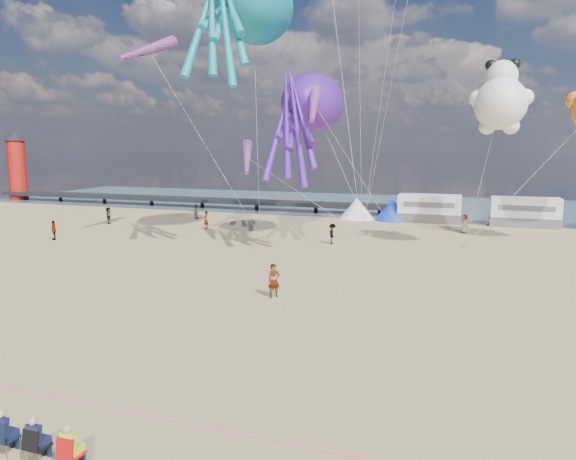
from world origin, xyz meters
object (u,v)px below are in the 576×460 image
at_px(tent_blue, 392,210).
at_px(beachgoer_1, 196,212).
at_px(windsock_left, 148,50).
at_px(windsock_right, 247,157).
at_px(motorhome_1, 525,212).
at_px(standing_person, 274,281).
at_px(tent_white, 357,208).
at_px(sandbag_c, 465,246).
at_px(kite_panda, 500,104).
at_px(beachgoer_2, 332,234).
at_px(beachgoer_5, 206,220).
at_px(beachgoer_4, 109,216).
at_px(kite_octopus_teal, 253,4).
at_px(spectator_row, 6,431).
at_px(beachgoer_0, 465,224).
at_px(motorhome_0, 429,208).
at_px(beachgoer_3, 54,230).
at_px(sandbag_b, 371,235).
at_px(sandbag_a, 260,237).
at_px(windsock_mid, 314,104).
at_px(lighthouse, 17,170).
at_px(sandbag_e, 362,235).
at_px(kite_octopus_purple, 313,104).
at_px(sandbag_d, 395,233).

distance_m(tent_blue, beachgoer_1, 22.07).
distance_m(windsock_left, windsock_right, 11.89).
xyz_separation_m(motorhome_1, standing_person, (-15.49, -31.91, -0.57)).
relative_size(tent_white, sandbag_c, 8.00).
distance_m(kite_panda, windsock_right, 19.80).
relative_size(beachgoer_2, beachgoer_5, 0.96).
bearing_deg(beachgoer_4, motorhome_1, -114.38).
bearing_deg(sandbag_c, windsock_right, -165.44).
xyz_separation_m(motorhome_1, kite_octopus_teal, (-22.87, -16.96, 18.02)).
bearing_deg(windsock_left, kite_octopus_teal, 27.64).
relative_size(tent_white, standing_person, 2.15).
distance_m(tent_white, beachgoer_2, 15.83).
xyz_separation_m(spectator_row, kite_octopus_teal, (-5.72, 30.90, 18.87)).
bearing_deg(beachgoer_0, beachgoer_2, -97.50).
height_order(motorhome_0, tent_blue, motorhome_0).
xyz_separation_m(spectator_row, kite_panda, (13.38, 31.99, 10.62)).
relative_size(beachgoer_3, sandbag_b, 3.42).
distance_m(sandbag_a, sandbag_c, 17.53).
bearing_deg(motorhome_0, kite_panda, -70.16).
bearing_deg(windsock_left, beachgoer_1, 112.86).
relative_size(motorhome_1, windsock_mid, 1.00).
relative_size(kite_panda, windsock_mid, 0.98).
relative_size(sandbag_a, kite_panda, 0.08).
height_order(beachgoer_4, sandbag_c, beachgoer_4).
height_order(standing_person, kite_panda, kite_panda).
xyz_separation_m(motorhome_1, windsock_right, (-23.02, -18.26, 5.78)).
relative_size(motorhome_1, beachgoer_1, 4.01).
bearing_deg(windsock_mid, motorhome_1, 35.73).
bearing_deg(beachgoer_3, beachgoer_0, 73.34).
bearing_deg(kite_octopus_teal, beachgoer_3, 171.85).
relative_size(spectator_row, beachgoer_1, 3.71).
bearing_deg(beachgoer_5, windsock_mid, 56.61).
relative_size(lighthouse, beachgoer_5, 4.97).
bearing_deg(sandbag_e, beachgoer_3, -157.12).
bearing_deg(windsock_left, kite_octopus_purple, 30.82).
xyz_separation_m(beachgoer_4, windsock_right, (18.68, -5.74, 6.39)).
bearing_deg(sandbag_d, windsock_mid, -114.35).
distance_m(motorhome_0, spectator_row, 48.48).
distance_m(beachgoer_2, sandbag_e, 4.85).
height_order(tent_white, beachgoer_0, tent_white).
bearing_deg(standing_person, windsock_right, 78.45).
distance_m(lighthouse, beachgoer_4, 34.27).
height_order(spectator_row, kite_panda, kite_panda).
distance_m(motorhome_0, beachgoer_5, 24.08).
bearing_deg(kite_octopus_purple, windsock_mid, -97.25).
height_order(kite_panda, windsock_right, kite_panda).
xyz_separation_m(sandbag_e, kite_panda, (10.89, -4.60, 11.16)).
relative_size(motorhome_0, spectator_row, 1.08).
bearing_deg(beachgoer_1, tent_white, -144.20).
bearing_deg(lighthouse, beachgoer_2, -19.72).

